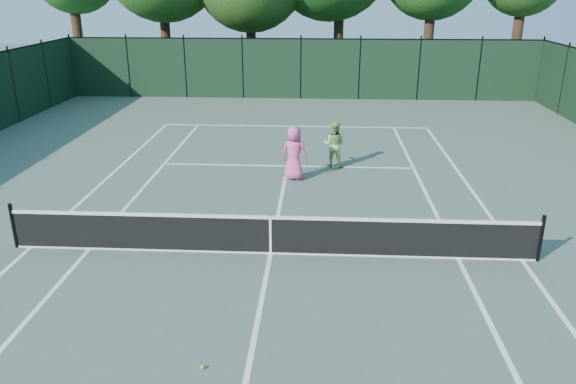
{
  "coord_description": "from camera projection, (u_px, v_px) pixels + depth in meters",
  "views": [
    {
      "loc": [
        1.04,
        -11.17,
        5.64
      ],
      "look_at": [
        0.33,
        1.0,
        1.1
      ],
      "focal_mm": 35.0,
      "sensor_mm": 36.0,
      "label": 1
    }
  ],
  "objects": [
    {
      "name": "ground",
      "position": [
        271.0,
        254.0,
        12.47
      ],
      "size": [
        90.0,
        90.0,
        0.0
      ],
      "primitive_type": "plane",
      "color": "#4A5A4E",
      "rests_on": "ground"
    },
    {
      "name": "sideline_doubles_left",
      "position": [
        31.0,
        247.0,
        12.77
      ],
      "size": [
        0.1,
        23.77,
        0.01
      ],
      "primitive_type": "cube",
      "color": "white",
      "rests_on": "ground"
    },
    {
      "name": "sideline_doubles_right",
      "position": [
        522.0,
        260.0,
        12.18
      ],
      "size": [
        0.1,
        23.77,
        0.01
      ],
      "primitive_type": "cube",
      "color": "white",
      "rests_on": "ground"
    },
    {
      "name": "sideline_singles_left",
      "position": [
        90.0,
        249.0,
        12.7
      ],
      "size": [
        0.1,
        23.77,
        0.01
      ],
      "primitive_type": "cube",
      "color": "white",
      "rests_on": "ground"
    },
    {
      "name": "sideline_singles_right",
      "position": [
        458.0,
        258.0,
        12.25
      ],
      "size": [
        0.1,
        23.77,
        0.01
      ],
      "primitive_type": "cube",
      "color": "white",
      "rests_on": "ground"
    },
    {
      "name": "baseline_far",
      "position": [
        295.0,
        126.0,
        23.59
      ],
      "size": [
        10.97,
        0.1,
        0.01
      ],
      "primitive_type": "cube",
      "color": "white",
      "rests_on": "ground"
    },
    {
      "name": "service_line_far",
      "position": [
        288.0,
        166.0,
        18.46
      ],
      "size": [
        8.23,
        0.1,
        0.01
      ],
      "primitive_type": "cube",
      "color": "white",
      "rests_on": "ground"
    },
    {
      "name": "center_service_line",
      "position": [
        271.0,
        253.0,
        12.47
      ],
      "size": [
        0.1,
        12.8,
        0.01
      ],
      "primitive_type": "cube",
      "color": "white",
      "rests_on": "ground"
    },
    {
      "name": "tennis_net",
      "position": [
        270.0,
        234.0,
        12.31
      ],
      "size": [
        11.69,
        0.09,
        1.06
      ],
      "color": "black",
      "rests_on": "ground"
    },
    {
      "name": "fence_far",
      "position": [
        301.0,
        69.0,
        28.79
      ],
      "size": [
        24.0,
        0.05,
        3.0
      ],
      "primitive_type": "cube",
      "color": "black",
      "rests_on": "ground"
    },
    {
      "name": "player_pink",
      "position": [
        294.0,
        153.0,
        16.95
      ],
      "size": [
        0.93,
        0.76,
        1.65
      ],
      "rotation": [
        0.0,
        0.0,
        2.81
      ],
      "color": "#E6518E",
      "rests_on": "ground"
    },
    {
      "name": "player_green",
      "position": [
        334.0,
        144.0,
        18.19
      ],
      "size": [
        0.82,
        0.69,
        1.49
      ],
      "rotation": [
        0.0,
        0.0,
        2.95
      ],
      "color": "#91C261",
      "rests_on": "ground"
    },
    {
      "name": "loose_ball_midcourt",
      "position": [
        202.0,
        367.0,
        8.73
      ],
      "size": [
        0.07,
        0.07,
        0.07
      ],
      "primitive_type": "sphere",
      "color": "#B5CB29",
      "rests_on": "ground"
    }
  ]
}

